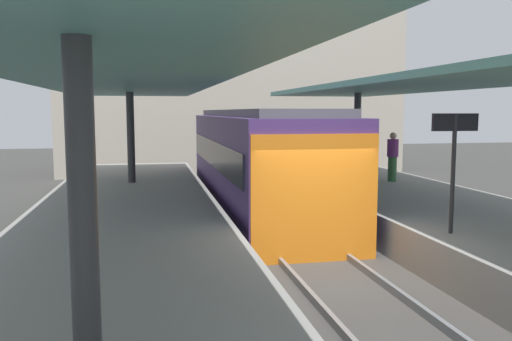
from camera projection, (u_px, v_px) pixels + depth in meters
ground_plane at (323, 280)px, 10.19m from camera, size 80.00×80.00×0.00m
platform_left at (120, 266)px, 9.39m from camera, size 4.40×28.00×1.00m
platform_right at (499, 245)px, 10.89m from camera, size 4.40×28.00×1.00m
track_ballast at (323, 275)px, 10.18m from camera, size 3.20×28.00×0.20m
rail_near_side at (287, 269)px, 10.02m from camera, size 0.08×28.00×0.14m
rail_far_side at (359, 264)px, 10.31m from camera, size 0.08×28.00×0.14m
commuter_train at (258, 161)px, 16.11m from camera, size 2.78×11.50×3.10m
canopy_left at (119, 78)px, 10.37m from camera, size 4.18×21.00×3.01m
canopy_right at (466, 81)px, 11.88m from camera, size 4.18×21.00×3.04m
platform_sign at (454, 146)px, 9.60m from camera, size 0.90×0.08×2.21m
litter_bin at (346, 175)px, 15.37m from camera, size 0.44×0.44×0.80m
passenger_near_bench at (393, 156)px, 17.01m from camera, size 0.36×0.36×1.58m
station_building_backdrop at (230, 71)px, 29.32m from camera, size 18.00×6.00×11.00m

